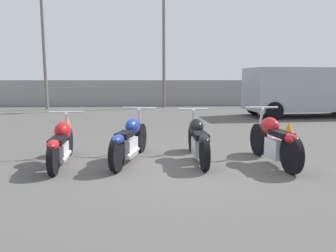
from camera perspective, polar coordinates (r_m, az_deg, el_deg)
The scene contains 11 objects.
ground_plane at distance 5.97m, azimuth 0.34°, elevation -7.25°, with size 60.00×60.00×0.00m, color #514F4C.
fence_back at distance 18.92m, azimuth -1.75°, elevation 5.76°, with size 40.00×0.04×1.47m.
light_pole_left at distance 18.02m, azimuth -21.00°, elevation 16.36°, with size 0.70×0.35×7.19m.
light_pole_right at distance 17.94m, azimuth -0.74°, elevation 16.72°, with size 0.70×0.35×7.06m.
motorcycle_slot_0 at distance 6.41m, azimuth -18.10°, elevation -2.83°, with size 0.69×2.05×0.93m.
motorcycle_slot_1 at distance 6.36m, azimuth -6.68°, elevation -2.39°, with size 0.83×2.17×0.99m.
motorcycle_slot_2 at distance 6.42m, azimuth 5.28°, elevation -2.34°, with size 0.63×2.13×0.97m.
motorcycle_slot_3 at distance 6.44m, azimuth 18.04°, elevation -2.38°, with size 0.69×2.04×1.03m.
parked_van at distance 14.87m, azimuth 23.26°, elevation 5.87°, with size 5.17×2.51×2.01m.
traffic_cone_near at distance 10.42m, azimuth -17.14°, elevation 0.54°, with size 0.27×0.27×0.50m.
traffic_cone_far at distance 9.93m, azimuth 20.33°, elevation -0.39°, with size 0.33×0.33×0.36m.
Camera 1 is at (-0.30, -5.74, 1.61)m, focal length 35.00 mm.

